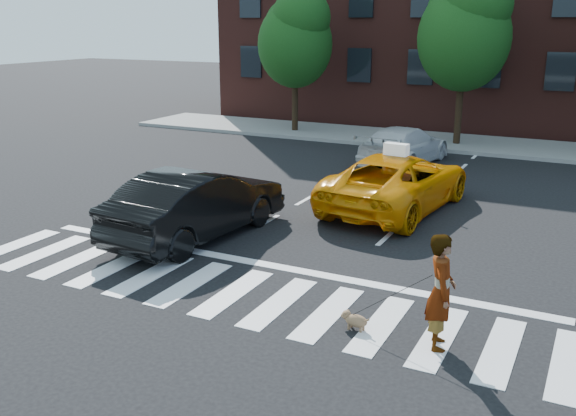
{
  "coord_description": "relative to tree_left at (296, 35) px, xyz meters",
  "views": [
    {
      "loc": [
        6.09,
        -9.74,
        5.07
      ],
      "look_at": [
        0.0,
        2.36,
        1.1
      ],
      "focal_mm": 40.0,
      "sensor_mm": 36.0,
      "label": 1
    }
  ],
  "objects": [
    {
      "name": "tree_left",
      "position": [
        0.0,
        0.0,
        0.0
      ],
      "size": [
        3.39,
        3.38,
        6.5
      ],
      "color": "black",
      "rests_on": "ground"
    },
    {
      "name": "woman",
      "position": [
        11.02,
        -17.32,
        -3.48
      ],
      "size": [
        0.65,
        0.8,
        1.91
      ],
      "primitive_type": "imported",
      "rotation": [
        0.0,
        0.0,
        1.88
      ],
      "color": "#999999",
      "rests_on": "ground"
    },
    {
      "name": "sidewalk_far",
      "position": [
        6.97,
        0.5,
        -4.37
      ],
      "size": [
        30.0,
        4.0,
        0.15
      ],
      "primitive_type": "cube",
      "color": "slate",
      "rests_on": "ground"
    },
    {
      "name": "taxi_sign",
      "position": [
        8.01,
        -10.2,
        -2.71
      ],
      "size": [
        0.68,
        0.35,
        0.32
      ],
      "primitive_type": "cube",
      "rotation": [
        0.0,
        0.0,
        3.04
      ],
      "color": "white",
      "rests_on": "taxi"
    },
    {
      "name": "crosswalk",
      "position": [
        6.97,
        -17.0,
        -4.43
      ],
      "size": [
        13.0,
        2.4,
        0.01
      ],
      "primitive_type": "cube",
      "color": "silver",
      "rests_on": "ground"
    },
    {
      "name": "taxi",
      "position": [
        8.01,
        -10.0,
        -3.66
      ],
      "size": [
        3.18,
        5.88,
        1.57
      ],
      "primitive_type": "imported",
      "rotation": [
        0.0,
        0.0,
        3.04
      ],
      "color": "orange",
      "rests_on": "ground"
    },
    {
      "name": "stop_line",
      "position": [
        6.97,
        -15.4,
        -4.43
      ],
      "size": [
        12.0,
        0.3,
        0.01
      ],
      "primitive_type": "cube",
      "color": "silver",
      "rests_on": "ground"
    },
    {
      "name": "black_sedan",
      "position": [
        4.45,
        -14.5,
        -3.6
      ],
      "size": [
        2.22,
        5.24,
        1.68
      ],
      "primitive_type": "imported",
      "rotation": [
        0.0,
        0.0,
        3.05
      ],
      "color": "black",
      "rests_on": "ground"
    },
    {
      "name": "tree_mid",
      "position": [
        7.5,
        -0.0,
        0.41
      ],
      "size": [
        3.69,
        3.69,
        7.1
      ],
      "color": "black",
      "rests_on": "ground"
    },
    {
      "name": "building",
      "position": [
        6.97,
        8.0,
        1.56
      ],
      "size": [
        26.0,
        10.0,
        12.0
      ],
      "primitive_type": "cube",
      "color": "#4D211B",
      "rests_on": "ground"
    },
    {
      "name": "dog",
      "position": [
        9.6,
        -17.37,
        -4.26
      ],
      "size": [
        0.55,
        0.26,
        0.31
      ],
      "rotation": [
        0.0,
        0.0,
        -0.14
      ],
      "color": "olive",
      "rests_on": "ground"
    },
    {
      "name": "ground",
      "position": [
        6.97,
        -17.0,
        -4.44
      ],
      "size": [
        120.0,
        120.0,
        0.0
      ],
      "primitive_type": "plane",
      "color": "black",
      "rests_on": "ground"
    },
    {
      "name": "white_suv",
      "position": [
        6.48,
        -4.28,
        -3.75
      ],
      "size": [
        2.54,
        4.99,
        1.39
      ],
      "primitive_type": "imported",
      "rotation": [
        0.0,
        0.0,
        3.01
      ],
      "color": "silver",
      "rests_on": "ground"
    }
  ]
}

